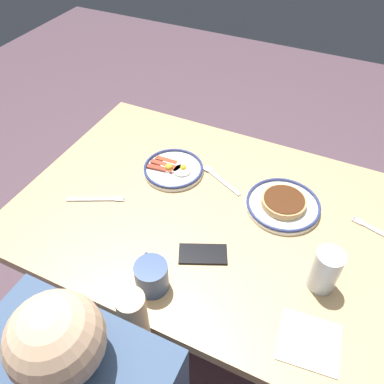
{
  "coord_description": "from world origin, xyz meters",
  "views": [
    {
      "loc": [
        -0.33,
        0.81,
        1.68
      ],
      "look_at": [
        0.06,
        -0.02,
        0.76
      ],
      "focal_mm": 36.06,
      "sensor_mm": 36.0,
      "label": 1
    }
  ],
  "objects_px": {
    "plate_near_main": "(173,169)",
    "coffee_mug": "(151,276)",
    "plate_center_pancakes": "(283,204)",
    "cell_phone": "(203,254)",
    "fork_far": "(381,233)",
    "drinking_glass": "(325,272)",
    "paper_napkin": "(309,342)",
    "tea_spoon": "(217,176)",
    "fork_near": "(96,199)"
  },
  "relations": [
    {
      "from": "coffee_mug",
      "to": "fork_near",
      "type": "relative_size",
      "value": 0.58
    },
    {
      "from": "cell_phone",
      "to": "tea_spoon",
      "type": "height_order",
      "value": "tea_spoon"
    },
    {
      "from": "drinking_glass",
      "to": "tea_spoon",
      "type": "xyz_separation_m",
      "value": [
        0.43,
        -0.29,
        -0.06
      ]
    },
    {
      "from": "fork_near",
      "to": "fork_far",
      "type": "height_order",
      "value": "same"
    },
    {
      "from": "plate_center_pancakes",
      "to": "cell_phone",
      "type": "height_order",
      "value": "plate_center_pancakes"
    },
    {
      "from": "plate_near_main",
      "to": "tea_spoon",
      "type": "relative_size",
      "value": 1.25
    },
    {
      "from": "cell_phone",
      "to": "paper_napkin",
      "type": "distance_m",
      "value": 0.37
    },
    {
      "from": "drinking_glass",
      "to": "fork_near",
      "type": "bearing_deg",
      "value": -0.44
    },
    {
      "from": "cell_phone",
      "to": "fork_far",
      "type": "xyz_separation_m",
      "value": [
        -0.47,
        -0.31,
        -0.0
      ]
    },
    {
      "from": "coffee_mug",
      "to": "cell_phone",
      "type": "relative_size",
      "value": 0.75
    },
    {
      "from": "coffee_mug",
      "to": "fork_far",
      "type": "relative_size",
      "value": 0.59
    },
    {
      "from": "coffee_mug",
      "to": "fork_near",
      "type": "bearing_deg",
      "value": -31.65
    },
    {
      "from": "coffee_mug",
      "to": "cell_phone",
      "type": "distance_m",
      "value": 0.18
    },
    {
      "from": "coffee_mug",
      "to": "tea_spoon",
      "type": "distance_m",
      "value": 0.49
    },
    {
      "from": "paper_napkin",
      "to": "coffee_mug",
      "type": "bearing_deg",
      "value": 3.17
    },
    {
      "from": "cell_phone",
      "to": "paper_napkin",
      "type": "relative_size",
      "value": 0.96
    },
    {
      "from": "drinking_glass",
      "to": "cell_phone",
      "type": "distance_m",
      "value": 0.35
    },
    {
      "from": "plate_near_main",
      "to": "coffee_mug",
      "type": "height_order",
      "value": "coffee_mug"
    },
    {
      "from": "plate_near_main",
      "to": "tea_spoon",
      "type": "distance_m",
      "value": 0.16
    },
    {
      "from": "cell_phone",
      "to": "plate_center_pancakes",
      "type": "bearing_deg",
      "value": -143.05
    },
    {
      "from": "paper_napkin",
      "to": "fork_far",
      "type": "bearing_deg",
      "value": -105.44
    },
    {
      "from": "cell_phone",
      "to": "tea_spoon",
      "type": "xyz_separation_m",
      "value": [
        0.09,
        -0.33,
        0.0
      ]
    },
    {
      "from": "paper_napkin",
      "to": "fork_far",
      "type": "height_order",
      "value": "fork_far"
    },
    {
      "from": "plate_near_main",
      "to": "paper_napkin",
      "type": "relative_size",
      "value": 1.47
    },
    {
      "from": "plate_center_pancakes",
      "to": "paper_napkin",
      "type": "xyz_separation_m",
      "value": [
        -0.19,
        0.42,
        -0.01
      ]
    },
    {
      "from": "plate_near_main",
      "to": "fork_far",
      "type": "distance_m",
      "value": 0.72
    },
    {
      "from": "cell_phone",
      "to": "fork_far",
      "type": "relative_size",
      "value": 0.78
    },
    {
      "from": "plate_center_pancakes",
      "to": "coffee_mug",
      "type": "height_order",
      "value": "coffee_mug"
    },
    {
      "from": "plate_near_main",
      "to": "plate_center_pancakes",
      "type": "distance_m",
      "value": 0.41
    },
    {
      "from": "coffee_mug",
      "to": "fork_far",
      "type": "xyz_separation_m",
      "value": [
        -0.56,
        -0.47,
        -0.04
      ]
    },
    {
      "from": "plate_near_main",
      "to": "cell_phone",
      "type": "bearing_deg",
      "value": 130.39
    },
    {
      "from": "plate_near_main",
      "to": "coffee_mug",
      "type": "bearing_deg",
      "value": 110.29
    },
    {
      "from": "plate_center_pancakes",
      "to": "cell_phone",
      "type": "bearing_deg",
      "value": 60.9
    },
    {
      "from": "plate_center_pancakes",
      "to": "drinking_glass",
      "type": "xyz_separation_m",
      "value": [
        -0.18,
        0.24,
        0.05
      ]
    },
    {
      "from": "plate_near_main",
      "to": "plate_center_pancakes",
      "type": "height_order",
      "value": "plate_center_pancakes"
    },
    {
      "from": "fork_near",
      "to": "fork_far",
      "type": "distance_m",
      "value": 0.93
    },
    {
      "from": "drinking_glass",
      "to": "fork_near",
      "type": "xyz_separation_m",
      "value": [
        0.76,
        -0.01,
        -0.06
      ]
    },
    {
      "from": "fork_far",
      "to": "drinking_glass",
      "type": "bearing_deg",
      "value": 62.98
    },
    {
      "from": "tea_spoon",
      "to": "drinking_glass",
      "type": "bearing_deg",
      "value": 146.33
    },
    {
      "from": "coffee_mug",
      "to": "drinking_glass",
      "type": "distance_m",
      "value": 0.47
    },
    {
      "from": "plate_near_main",
      "to": "coffee_mug",
      "type": "xyz_separation_m",
      "value": [
        -0.17,
        0.45,
        0.03
      ]
    },
    {
      "from": "cell_phone",
      "to": "paper_napkin",
      "type": "height_order",
      "value": "cell_phone"
    },
    {
      "from": "plate_center_pancakes",
      "to": "fork_far",
      "type": "relative_size",
      "value": 1.35
    },
    {
      "from": "coffee_mug",
      "to": "paper_napkin",
      "type": "distance_m",
      "value": 0.44
    },
    {
      "from": "coffee_mug",
      "to": "drinking_glass",
      "type": "height_order",
      "value": "drinking_glass"
    },
    {
      "from": "paper_napkin",
      "to": "tea_spoon",
      "type": "relative_size",
      "value": 0.85
    },
    {
      "from": "coffee_mug",
      "to": "tea_spoon",
      "type": "height_order",
      "value": "coffee_mug"
    },
    {
      "from": "paper_napkin",
      "to": "plate_center_pancakes",
      "type": "bearing_deg",
      "value": -65.98
    },
    {
      "from": "paper_napkin",
      "to": "fork_far",
      "type": "xyz_separation_m",
      "value": [
        -0.12,
        -0.44,
        0.0
      ]
    },
    {
      "from": "cell_phone",
      "to": "fork_far",
      "type": "height_order",
      "value": "cell_phone"
    }
  ]
}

